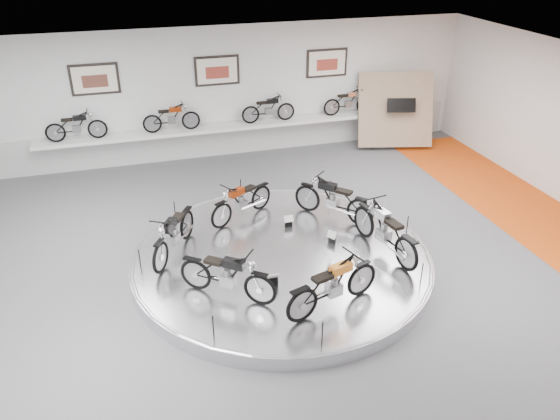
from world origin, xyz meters
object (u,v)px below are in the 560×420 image
object	(u,v)px
bike_c	(174,233)
bike_d	(227,275)
bike_a	(333,199)
bike_b	(242,200)
bike_e	(333,284)
display_platform	(282,260)
shelf	(222,128)
bike_f	(385,230)

from	to	relation	value
bike_c	bike_d	world-z (taller)	bike_c
bike_d	bike_a	bearing A→B (deg)	75.38
bike_a	bike_b	distance (m)	2.18
bike_b	bike_e	world-z (taller)	bike_e
bike_c	bike_d	bearing A→B (deg)	53.51
bike_d	bike_e	bearing A→B (deg)	11.65
bike_d	bike_e	size ratio (longest dim) A/B	0.96
display_platform	bike_b	bearing A→B (deg)	103.77
display_platform	bike_a	xyz separation A→B (m)	(1.65, 1.20, 0.67)
shelf	bike_a	world-z (taller)	bike_a
display_platform	bike_a	bearing A→B (deg)	36.10
bike_a	bike_d	xyz separation A→B (m)	(-3.06, -2.34, -0.02)
display_platform	bike_e	bearing A→B (deg)	-79.81
bike_f	shelf	bearing A→B (deg)	6.92
shelf	bike_d	xyz separation A→B (m)	(-1.42, -7.54, -0.20)
bike_c	display_platform	bearing A→B (deg)	103.49
shelf	bike_a	xyz separation A→B (m)	(1.65, -5.20, -0.18)
bike_c	bike_f	distance (m)	4.47
bike_b	bike_d	size ratio (longest dim) A/B	0.96
shelf	bike_c	bearing A→B (deg)	-110.85
bike_c	bike_d	distance (m)	1.96
display_platform	bike_d	bearing A→B (deg)	-141.23
bike_f	display_platform	bearing A→B (deg)	65.63
bike_a	bike_f	size ratio (longest dim) A/B	0.94
bike_e	shelf	bearing A→B (deg)	74.81
display_platform	bike_e	xyz separation A→B (m)	(0.36, -2.02, 0.67)
bike_a	bike_d	distance (m)	3.85
shelf	bike_e	distance (m)	8.43
bike_a	bike_f	xyz separation A→B (m)	(0.47, -1.74, 0.04)
shelf	bike_f	distance (m)	7.26
bike_b	bike_d	xyz separation A→B (m)	(-0.97, -2.96, 0.02)
display_platform	bike_d	world-z (taller)	bike_d
bike_c	bike_e	distance (m)	3.70
display_platform	bike_f	xyz separation A→B (m)	(2.12, -0.54, 0.71)
display_platform	bike_b	distance (m)	1.97
bike_b	bike_d	bearing A→B (deg)	41.56
bike_d	bike_e	world-z (taller)	bike_e
bike_a	bike_e	distance (m)	3.47
display_platform	bike_c	xyz separation A→B (m)	(-2.18, 0.66, 0.66)
display_platform	shelf	distance (m)	6.46
display_platform	bike_d	xyz separation A→B (m)	(-1.42, -1.14, 0.65)
bike_d	shelf	bearing A→B (deg)	117.38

